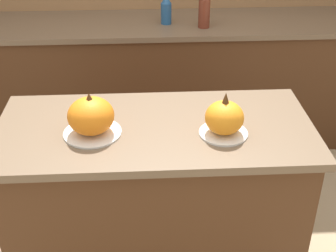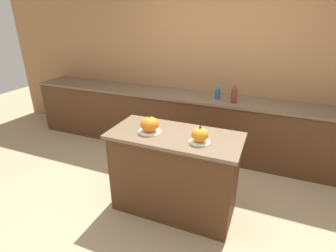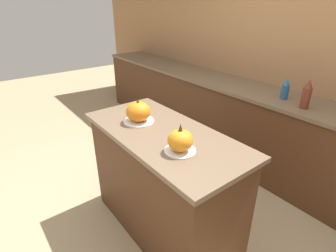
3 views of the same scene
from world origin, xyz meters
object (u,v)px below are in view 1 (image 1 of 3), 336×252
pumpkin_cake_right (224,119)px  bottle_short (166,10)px  bottle_tall (204,8)px  pumpkin_cake_left (91,117)px

pumpkin_cake_right → bottle_short: pumpkin_cake_right is taller
bottle_tall → pumpkin_cake_right: bearing=-93.7°
pumpkin_cake_right → bottle_short: size_ratio=1.00×
pumpkin_cake_right → bottle_tall: bottle_tall is taller
pumpkin_cake_right → pumpkin_cake_left: bearing=176.5°
pumpkin_cake_left → bottle_tall: 1.47m
pumpkin_cake_right → bottle_tall: 1.37m
pumpkin_cake_left → bottle_tall: bottle_tall is taller
pumpkin_cake_right → bottle_short: 1.46m
pumpkin_cake_left → pumpkin_cake_right: pumpkin_cake_right is taller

